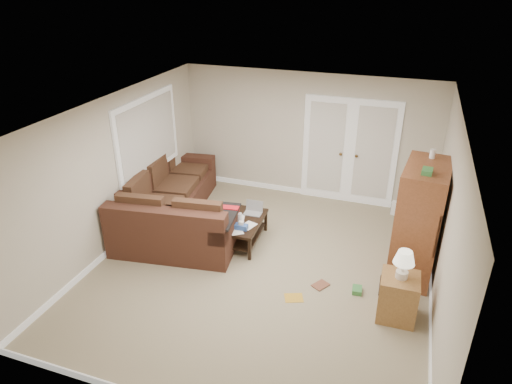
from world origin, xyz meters
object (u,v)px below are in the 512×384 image
at_px(sectional_sofa, 173,208).
at_px(tv_armoire, 419,221).
at_px(side_cabinet, 398,294).
at_px(coffee_table, 246,230).

bearing_deg(sectional_sofa, tv_armoire, -8.25).
xyz_separation_m(sectional_sofa, side_cabinet, (3.95, -1.15, 0.01)).
relative_size(tv_armoire, side_cabinet, 1.83).
distance_m(sectional_sofa, tv_armoire, 4.14).
bearing_deg(side_cabinet, sectional_sofa, 162.66).
relative_size(sectional_sofa, coffee_table, 2.98).
xyz_separation_m(coffee_table, side_cabinet, (2.53, -1.09, 0.14)).
xyz_separation_m(sectional_sofa, tv_armoire, (4.11, -0.02, 0.52)).
bearing_deg(coffee_table, sectional_sofa, 175.09).
distance_m(sectional_sofa, side_cabinet, 4.12).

